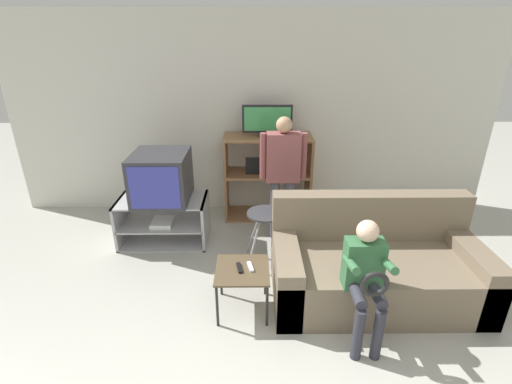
% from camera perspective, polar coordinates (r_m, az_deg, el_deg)
% --- Properties ---
extents(wall_back, '(6.40, 0.06, 2.60)m').
position_cam_1_polar(wall_back, '(4.99, -0.36, 11.53)').
color(wall_back, silver).
rests_on(wall_back, ground_plane).
extents(tv_stand, '(1.02, 0.56, 0.55)m').
position_cam_1_polar(tv_stand, '(4.53, -13.99, -4.30)').
color(tv_stand, '#A8A8AD').
rests_on(tv_stand, ground_plane).
extents(television_main, '(0.61, 0.67, 0.55)m').
position_cam_1_polar(television_main, '(4.31, -14.36, 2.26)').
color(television_main, '#2D2D33').
rests_on(television_main, tv_stand).
extents(media_shelf, '(1.12, 0.47, 1.12)m').
position_cam_1_polar(media_shelf, '(4.90, 1.76, 2.43)').
color(media_shelf, '#8E6642').
rests_on(media_shelf, ground_plane).
extents(television_flat, '(0.63, 0.20, 0.38)m').
position_cam_1_polar(television_flat, '(4.71, 1.74, 10.81)').
color(television_flat, black).
rests_on(television_flat, media_shelf).
extents(folding_stool, '(0.44, 0.44, 0.62)m').
position_cam_1_polar(folding_stool, '(3.86, 1.51, -4.47)').
color(folding_stool, '#99999E').
rests_on(folding_stool, ground_plane).
extents(snack_table, '(0.47, 0.47, 0.43)m').
position_cam_1_polar(snack_table, '(3.31, -2.11, -12.49)').
color(snack_table, brown).
rests_on(snack_table, ground_plane).
extents(remote_control_black, '(0.06, 0.15, 0.02)m').
position_cam_1_polar(remote_control_black, '(3.28, -2.57, -11.57)').
color(remote_control_black, black).
rests_on(remote_control_black, snack_table).
extents(remote_control_white, '(0.07, 0.15, 0.02)m').
position_cam_1_polar(remote_control_white, '(3.29, -0.87, -11.42)').
color(remote_control_white, silver).
rests_on(remote_control_white, snack_table).
extents(couch, '(1.89, 0.94, 0.91)m').
position_cam_1_polar(couch, '(3.70, 17.77, -10.91)').
color(couch, '#756651').
rests_on(couch, ground_plane).
extents(person_standing_adult, '(0.53, 0.20, 1.48)m').
position_cam_1_polar(person_standing_adult, '(4.25, 4.16, 3.68)').
color(person_standing_adult, '#4C4C56').
rests_on(person_standing_adult, ground_plane).
extents(person_seated_child, '(0.33, 0.43, 1.03)m').
position_cam_1_polar(person_seated_child, '(3.02, 16.52, -12.03)').
color(person_seated_child, '#2D2D38').
rests_on(person_seated_child, ground_plane).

